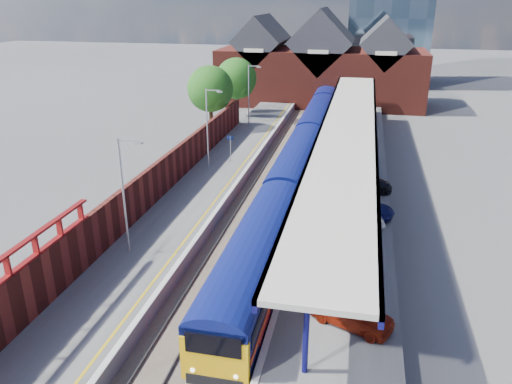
% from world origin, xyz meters
% --- Properties ---
extents(ground, '(240.00, 240.00, 0.00)m').
position_xyz_m(ground, '(0.00, 30.00, 0.00)').
color(ground, '#5B5B5E').
rests_on(ground, ground).
extents(ballast_bed, '(6.00, 76.00, 0.06)m').
position_xyz_m(ballast_bed, '(0.00, 20.00, 0.03)').
color(ballast_bed, '#473D33').
rests_on(ballast_bed, ground).
extents(rails, '(4.51, 76.00, 0.14)m').
position_xyz_m(rails, '(0.00, 20.00, 0.12)').
color(rails, slate).
rests_on(rails, ground).
extents(left_platform, '(5.00, 76.00, 1.00)m').
position_xyz_m(left_platform, '(-5.50, 20.00, 0.50)').
color(left_platform, '#565659').
rests_on(left_platform, ground).
extents(right_platform, '(6.00, 76.00, 1.00)m').
position_xyz_m(right_platform, '(6.00, 20.00, 0.50)').
color(right_platform, '#565659').
rests_on(right_platform, ground).
extents(coping_left, '(0.30, 76.00, 0.05)m').
position_xyz_m(coping_left, '(-3.15, 20.00, 1.02)').
color(coping_left, silver).
rests_on(coping_left, left_platform).
extents(coping_right, '(0.30, 76.00, 0.05)m').
position_xyz_m(coping_right, '(3.15, 20.00, 1.02)').
color(coping_right, silver).
rests_on(coping_right, right_platform).
extents(yellow_line, '(0.14, 76.00, 0.01)m').
position_xyz_m(yellow_line, '(-3.75, 20.00, 1.01)').
color(yellow_line, yellow).
rests_on(yellow_line, left_platform).
extents(train, '(2.88, 65.91, 3.45)m').
position_xyz_m(train, '(1.49, 29.74, 2.12)').
color(train, navy).
rests_on(train, ground).
extents(canopy, '(4.50, 52.00, 4.48)m').
position_xyz_m(canopy, '(5.48, 21.95, 5.25)').
color(canopy, '#0F0E54').
rests_on(canopy, right_platform).
extents(lamp_post_b, '(1.48, 0.18, 7.00)m').
position_xyz_m(lamp_post_b, '(-6.36, 6.00, 4.99)').
color(lamp_post_b, '#A5A8AA').
rests_on(lamp_post_b, left_platform).
extents(lamp_post_c, '(1.48, 0.18, 7.00)m').
position_xyz_m(lamp_post_c, '(-6.36, 22.00, 4.99)').
color(lamp_post_c, '#A5A8AA').
rests_on(lamp_post_c, left_platform).
extents(lamp_post_d, '(1.48, 0.18, 7.00)m').
position_xyz_m(lamp_post_d, '(-6.36, 38.00, 4.99)').
color(lamp_post_d, '#A5A8AA').
rests_on(lamp_post_d, left_platform).
extents(platform_sign, '(0.55, 0.08, 2.50)m').
position_xyz_m(platform_sign, '(-5.00, 24.00, 2.69)').
color(platform_sign, '#A5A8AA').
rests_on(platform_sign, left_platform).
extents(brick_wall, '(0.35, 50.00, 3.86)m').
position_xyz_m(brick_wall, '(-8.10, 13.54, 2.45)').
color(brick_wall, maroon).
rests_on(brick_wall, left_platform).
extents(station_building, '(30.00, 12.12, 13.78)m').
position_xyz_m(station_building, '(0.00, 58.00, 5.45)').
color(station_building, maroon).
rests_on(station_building, ground).
extents(tree_near, '(5.20, 5.20, 8.10)m').
position_xyz_m(tree_near, '(-10.35, 35.91, 5.35)').
color(tree_near, '#382314').
rests_on(tree_near, ground).
extents(tree_far, '(5.20, 5.20, 8.10)m').
position_xyz_m(tree_far, '(-9.35, 43.91, 5.35)').
color(tree_far, '#382314').
rests_on(tree_far, ground).
extents(parked_car_red, '(4.37, 3.12, 1.38)m').
position_xyz_m(parked_car_red, '(6.67, 1.59, 1.69)').
color(parked_car_red, maroon).
rests_on(parked_car_red, right_platform).
extents(parked_car_silver, '(4.04, 2.08, 1.27)m').
position_xyz_m(parked_car_silver, '(6.52, 12.25, 1.63)').
color(parked_car_silver, silver).
rests_on(parked_car_silver, right_platform).
extents(parked_car_dark, '(5.10, 2.73, 1.41)m').
position_xyz_m(parked_car_dark, '(6.81, 18.97, 1.70)').
color(parked_car_dark, black).
rests_on(parked_car_dark, right_platform).
extents(parked_car_blue, '(4.72, 3.38, 1.19)m').
position_xyz_m(parked_car_blue, '(7.07, 14.42, 1.60)').
color(parked_car_blue, navy).
rests_on(parked_car_blue, right_platform).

